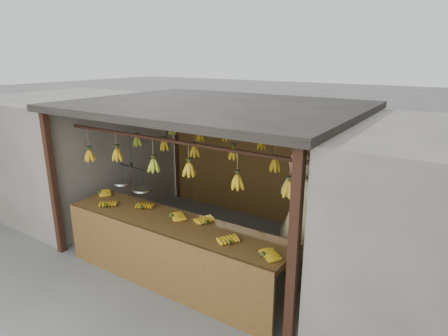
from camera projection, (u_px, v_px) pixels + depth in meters
The scene contains 8 objects.
ground at pixel (214, 246), 6.30m from camera, with size 80.00×80.00×0.00m, color #5B5B57.
stall at pixel (225, 128), 6.00m from camera, with size 4.30×3.30×2.40m.
neighbor_left at pixel (73, 151), 7.86m from camera, with size 3.00×3.00×2.30m, color slate.
counter at pixel (167, 238), 5.07m from camera, with size 3.53×0.78×0.96m.
hanging_bananas at pixel (213, 153), 5.82m from camera, with size 3.59×2.21×0.39m.
balance_scale at pixel (132, 183), 5.55m from camera, with size 0.75×0.33×0.79m.
vendor at pixel (299, 216), 5.20m from camera, with size 0.69×0.45×1.88m, color beige.
bag_bundles at pixel (359, 189), 6.09m from camera, with size 0.08×0.26×1.26m.
Camera 1 is at (3.23, -4.65, 3.07)m, focal length 30.00 mm.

